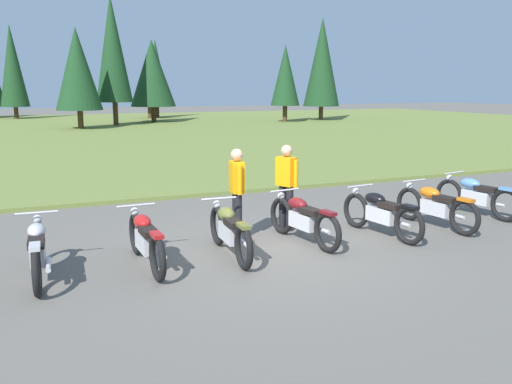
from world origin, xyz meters
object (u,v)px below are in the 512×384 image
Objects in this scene: motorcycle_black at (381,213)px; rider_in_hivis_vest at (237,189)px; motorcycle_maroon at (303,219)px; motorcycle_sky_blue at (476,195)px; motorcycle_red at (146,239)px; motorcycle_orange at (435,206)px; rider_checking_bike at (286,182)px; motorcycle_silver at (38,250)px; motorcycle_olive at (229,230)px.

rider_in_hivis_vest reaches higher than motorcycle_black.
motorcycle_black is (1.56, -0.17, 0.00)m from motorcycle_maroon.
motorcycle_maroon is 1.00× the size of motorcycle_sky_blue.
motorcycle_red and motorcycle_orange have the same top height.
motorcycle_sky_blue is at bearing 17.19° from motorcycle_orange.
rider_checking_bike reaches higher than motorcycle_red.
rider_checking_bike is (4.52, 1.04, 0.51)m from motorcycle_silver.
motorcycle_silver and motorcycle_olive have the same top height.
motorcycle_olive is 1.26× the size of rider_in_hivis_vest.
motorcycle_orange is at bearing -2.00° from motorcycle_maroon.
motorcycle_red is 1.01× the size of motorcycle_sky_blue.
motorcycle_orange is (7.33, 0.05, 0.00)m from motorcycle_silver.
motorcycle_sky_blue is at bearing 3.38° from motorcycle_silver.
motorcycle_orange is 1.26× the size of rider_checking_bike.
rider_in_hivis_vest reaches higher than motorcycle_olive.
rider_checking_bike is at bearing 35.25° from motorcycle_olive.
motorcycle_silver is 4.41m from motorcycle_maroon.
motorcycle_orange is at bearing -10.93° from rider_in_hivis_vest.
rider_checking_bike is (-4.35, 0.52, 0.51)m from motorcycle_sky_blue.
motorcycle_sky_blue is (5.95, 0.61, 0.00)m from motorcycle_olive.
motorcycle_red is at bearing 179.41° from motorcycle_olive.
rider_checking_bike is 1.00× the size of rider_in_hivis_vest.
motorcycle_red and motorcycle_black have the same top height.
motorcycle_olive is 1.13m from rider_in_hivis_vest.
rider_checking_bike is at bearing 143.70° from motorcycle_black.
motorcycle_red is 1.00× the size of motorcycle_orange.
motorcycle_orange is at bearing 1.16° from motorcycle_red.
motorcycle_orange is (4.40, 0.13, 0.00)m from motorcycle_olive.
rider_in_hivis_vest is (-5.47, 0.28, 0.51)m from motorcycle_sky_blue.
rider_checking_bike is (-2.81, 1.00, 0.51)m from motorcycle_orange.
motorcycle_red is at bearing -178.84° from motorcycle_orange.
motorcycle_sky_blue is (4.46, 0.37, 0.00)m from motorcycle_maroon.
rider_checking_bike is at bearing 12.99° from motorcycle_silver.
rider_in_hivis_vest is at bearing 13.29° from motorcycle_silver.
motorcycle_olive is 1.00× the size of motorcycle_maroon.
motorcycle_maroon is 1.00× the size of motorcycle_orange.
motorcycle_sky_blue is (7.32, 0.59, 0.00)m from motorcycle_red.
motorcycle_black is at bearing -0.24° from motorcycle_silver.
motorcycle_black is (4.42, 0.05, 0.00)m from motorcycle_red.
rider_in_hivis_vest is at bearing -167.95° from rider_checking_bike.
rider_in_hivis_vest is at bearing 169.07° from motorcycle_orange.
motorcycle_maroon is at bearing -175.20° from motorcycle_sky_blue.
rider_in_hivis_vest is (3.40, 0.80, 0.51)m from motorcycle_silver.
rider_in_hivis_vest is at bearing 162.10° from motorcycle_black.
motorcycle_orange is at bearing -162.81° from motorcycle_sky_blue.
motorcycle_sky_blue is (2.90, 0.55, 0.00)m from motorcycle_black.
motorcycle_silver is 1.01× the size of motorcycle_sky_blue.
rider_checking_bike is (0.11, 0.89, 0.51)m from motorcycle_maroon.
motorcycle_black is 1.00× the size of motorcycle_sky_blue.
motorcycle_maroon is 4.47m from motorcycle_sky_blue.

